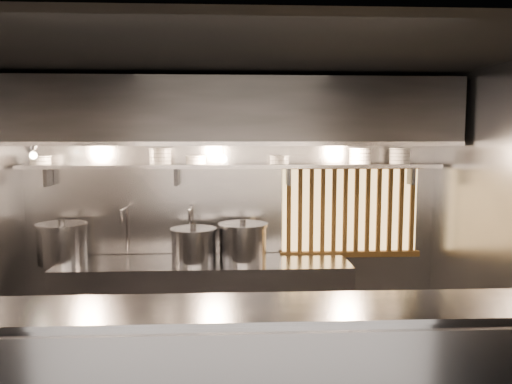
{
  "coord_description": "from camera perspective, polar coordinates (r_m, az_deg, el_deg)",
  "views": [
    {
      "loc": [
        -0.02,
        -3.95,
        2.16
      ],
      "look_at": [
        0.21,
        0.55,
        1.68
      ],
      "focal_mm": 35.0,
      "sensor_mm": 36.0,
      "label": 1
    }
  ],
  "objects": [
    {
      "name": "ceiling",
      "position": [
        4.0,
        -2.69,
        15.21
      ],
      "size": [
        4.5,
        4.5,
        0.0
      ],
      "primitive_type": "plane",
      "rotation": [
        3.14,
        0.0,
        0.0
      ],
      "color": "black",
      "rests_on": "wall_back"
    },
    {
      "name": "wall_back",
      "position": [
        5.5,
        -2.67,
        -1.92
      ],
      "size": [
        4.5,
        0.0,
        4.5
      ],
      "primitive_type": "plane",
      "rotation": [
        1.57,
        0.0,
        0.0
      ],
      "color": "gray",
      "rests_on": "floor"
    },
    {
      "name": "wall_right",
      "position": [
        4.62,
        26.64,
        -4.1
      ],
      "size": [
        0.0,
        3.0,
        3.0
      ],
      "primitive_type": "plane",
      "rotation": [
        1.57,
        0.0,
        -1.57
      ],
      "color": "gray",
      "rests_on": "floor"
    },
    {
      "name": "cooking_bench",
      "position": [
        5.37,
        -5.88,
        -12.58
      ],
      "size": [
        3.0,
        0.7,
        0.9
      ],
      "primitive_type": "cube",
      "color": "#9A9A9F",
      "rests_on": "floor"
    },
    {
      "name": "bowl_shelf",
      "position": [
        5.28,
        -2.69,
        2.98
      ],
      "size": [
        4.4,
        0.34,
        0.04
      ],
      "primitive_type": "cube",
      "color": "#9A9A9F",
      "rests_on": "wall_back"
    },
    {
      "name": "exhaust_hood",
      "position": [
        5.06,
        -2.71,
        9.01
      ],
      "size": [
        4.4,
        0.81,
        0.65
      ],
      "color": "#2D2D30",
      "rests_on": "ceiling"
    },
    {
      "name": "wood_screen",
      "position": [
        5.62,
        10.72,
        -2.06
      ],
      "size": [
        1.56,
        0.09,
        1.04
      ],
      "color": "#FFC772",
      "rests_on": "wall_back"
    },
    {
      "name": "faucet_left",
      "position": [
        5.5,
        -14.74,
        -3.09
      ],
      "size": [
        0.04,
        0.3,
        0.5
      ],
      "color": "silver",
      "rests_on": "wall_back"
    },
    {
      "name": "faucet_right",
      "position": [
        5.4,
        -7.44,
        -3.11
      ],
      "size": [
        0.04,
        0.3,
        0.5
      ],
      "color": "silver",
      "rests_on": "wall_back"
    },
    {
      "name": "heat_lamp",
      "position": [
        5.16,
        -24.34,
        4.46
      ],
      "size": [
        0.25,
        0.35,
        0.2
      ],
      "color": "#9A9A9F",
      "rests_on": "exhaust_hood"
    },
    {
      "name": "pendant_bulb",
      "position": [
        5.16,
        -3.8,
        3.81
      ],
      "size": [
        0.09,
        0.09,
        0.19
      ],
      "color": "#2D2D30",
      "rests_on": "exhaust_hood"
    },
    {
      "name": "stock_pot_left",
      "position": [
        5.5,
        -21.27,
        -5.43
      ],
      "size": [
        0.54,
        0.54,
        0.45
      ],
      "rotation": [
        0.0,
        0.0,
        0.05
      ],
      "color": "#9A9A9F",
      "rests_on": "cooking_bench"
    },
    {
      "name": "stock_pot_mid",
      "position": [
        5.19,
        -7.14,
        -6.04
      ],
      "size": [
        0.48,
        0.48,
        0.4
      ],
      "rotation": [
        0.0,
        0.0,
        -0.01
      ],
      "color": "#9A9A9F",
      "rests_on": "cooking_bench"
    },
    {
      "name": "stock_pot_right",
      "position": [
        5.2,
        -1.51,
        -5.74
      ],
      "size": [
        0.55,
        0.55,
        0.43
      ],
      "rotation": [
        0.0,
        0.0,
        -0.06
      ],
      "color": "#9A9A9F",
      "rests_on": "cooking_bench"
    },
    {
      "name": "bowl_stack_0",
      "position": [
        5.63,
        -23.43,
        3.36
      ],
      "size": [
        0.22,
        0.22,
        0.09
      ],
      "color": "white",
      "rests_on": "bowl_shelf"
    },
    {
      "name": "bowl_stack_1",
      "position": [
        5.33,
        -10.86,
        4.03
      ],
      "size": [
        0.24,
        0.24,
        0.17
      ],
      "color": "white",
      "rests_on": "bowl_shelf"
    },
    {
      "name": "bowl_stack_2",
      "position": [
        5.29,
        -6.86,
        3.67
      ],
      "size": [
        0.23,
        0.23,
        0.09
      ],
      "color": "white",
      "rests_on": "bowl_shelf"
    },
    {
      "name": "bowl_stack_3",
      "position": [
        5.3,
        2.66,
        3.72
      ],
      "size": [
        0.22,
        0.22,
        0.09
      ],
      "color": "white",
      "rests_on": "bowl_shelf"
    },
    {
      "name": "bowl_stack_4",
      "position": [
        5.45,
        11.82,
        4.06
      ],
      "size": [
        0.25,
        0.25,
        0.17
      ],
      "color": "white",
      "rests_on": "bowl_shelf"
    },
    {
      "name": "bowl_stack_5",
      "position": [
        5.58,
        16.11,
        3.99
      ],
      "size": [
        0.23,
        0.23,
        0.17
      ],
      "color": "white",
      "rests_on": "bowl_shelf"
    }
  ]
}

